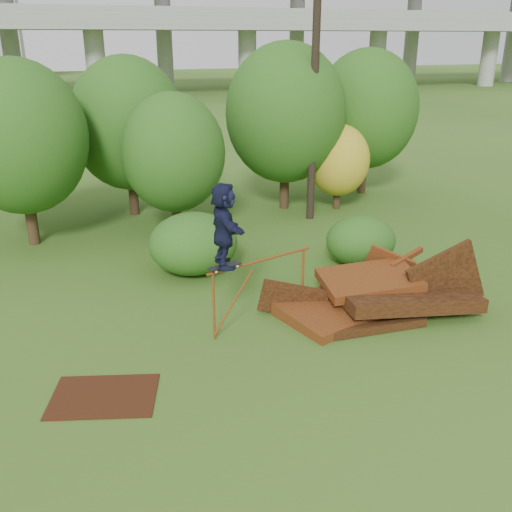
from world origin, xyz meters
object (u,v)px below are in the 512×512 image
object	(u,v)px
scrap_pile	(379,295)
flat_plate	(104,396)
utility_pole	(314,94)
skater	(224,225)

from	to	relation	value
scrap_pile	flat_plate	bearing A→B (deg)	-166.90
scrap_pile	utility_pole	bearing A→B (deg)	78.72
scrap_pile	utility_pole	world-z (taller)	utility_pole
flat_plate	utility_pole	world-z (taller)	utility_pole
flat_plate	utility_pole	bearing A→B (deg)	47.78
skater	utility_pole	bearing A→B (deg)	-31.26
scrap_pile	skater	world-z (taller)	skater
scrap_pile	utility_pole	xyz separation A→B (m)	(1.55, 7.76, 4.19)
scrap_pile	skater	distance (m)	4.65
utility_pole	scrap_pile	bearing A→B (deg)	-101.28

